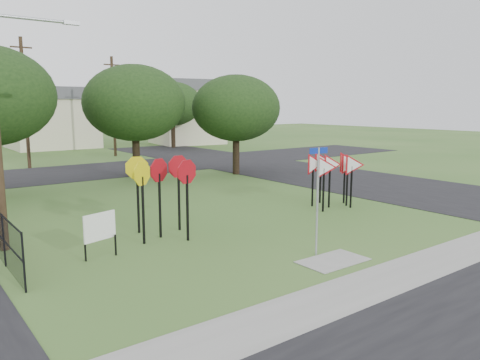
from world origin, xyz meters
The scene contains 17 objects.
ground centered at (0.00, 0.00, 0.00)m, with size 140.00×140.00×0.00m, color #365D23.
sidewalk centered at (0.00, -4.20, 0.01)m, with size 30.00×1.60×0.02m, color gray.
planting_strip centered at (0.00, -5.40, 0.01)m, with size 30.00×0.80×0.02m, color #365D23.
street_right centered at (12.00, 10.00, 0.01)m, with size 8.00×50.00×0.02m, color black.
street_far centered at (0.00, 20.00, 0.01)m, with size 60.00×8.00×0.02m, color black.
curb_pad centered at (0.00, -2.40, 0.01)m, with size 2.00×1.20×0.02m, color gray.
street_name_sign centered at (0.02, -1.70, 1.83)m, with size 0.66×0.09×3.22m.
stop_sign_cluster centered at (-2.72, 2.84, 1.99)m, with size 2.55×2.12×2.72m.
yield_sign_cluster centered at (5.56, 2.61, 1.77)m, with size 2.99×2.21×2.41m.
info_board centered at (-5.22, 1.89, 0.91)m, with size 1.06×0.35×1.36m.
far_pole_a centered at (-2.00, 24.00, 4.60)m, with size 1.40×0.24×9.00m.
far_pole_b centered at (6.00, 28.00, 4.35)m, with size 1.40×0.24×8.50m.
house_mid centered at (4.00, 40.00, 3.15)m, with size 8.40×8.40×6.20m.
house_right centered at (18.00, 36.00, 3.65)m, with size 8.30×8.30×7.20m.
tree_near_mid centered at (2.00, 15.00, 4.54)m, with size 6.00×6.00×6.80m.
tree_near_right centered at (8.00, 13.00, 4.22)m, with size 5.60×5.60×6.33m.
tree_far_right centered at (14.00, 32.00, 4.54)m, with size 6.00×6.00×6.80m.
Camera 1 is at (-9.93, -11.05, 4.45)m, focal length 35.00 mm.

